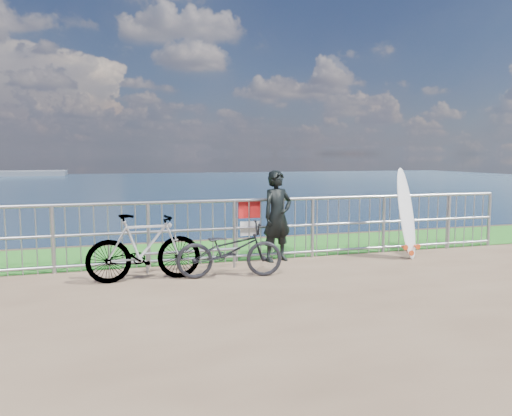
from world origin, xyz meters
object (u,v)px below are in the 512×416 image
object	(u,v)px
surfer	(277,216)
bicycle_near	(230,250)
surfboard	(407,217)
bicycle_far	(144,247)

from	to	relation	value
surfer	bicycle_near	size ratio (longest dim) A/B	0.99
surfboard	bicycle_far	xyz separation A→B (m)	(-4.75, -0.31, -0.26)
surfboard	bicycle_far	world-z (taller)	surfboard
surfer	surfboard	distance (m)	2.40
surfer	bicycle_near	bearing A→B (deg)	-156.44
bicycle_near	bicycle_far	size ratio (longest dim) A/B	0.96
surfboard	bicycle_near	xyz separation A→B (m)	(-3.46, -0.47, -0.34)
surfer	surfboard	size ratio (longest dim) A/B	0.97
bicycle_near	bicycle_far	bearing A→B (deg)	90.50
surfer	surfboard	world-z (taller)	surfboard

